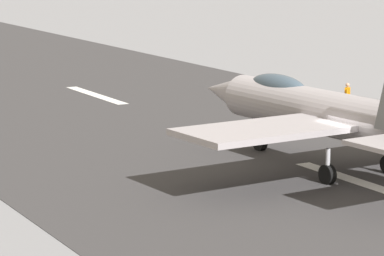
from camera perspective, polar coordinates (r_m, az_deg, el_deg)
ground_plane at (r=39.40m, az=9.42°, el=-3.06°), size 400.00×400.00×0.00m
runway_strip at (r=39.38m, az=9.44°, el=-3.05°), size 240.00×26.00×0.02m
fighter_jet at (r=40.79m, az=7.87°, el=0.89°), size 16.68×14.78×5.60m
crew_person at (r=55.60m, az=8.79°, el=1.72°), size 0.55×0.50×1.60m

